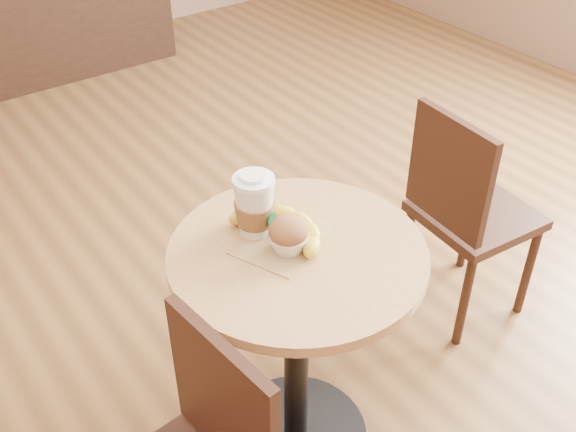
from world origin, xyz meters
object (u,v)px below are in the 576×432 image
object	(u,v)px
muffin	(288,235)
cafe_table	(297,319)
banana	(283,228)
chair_right	(465,209)
coffee_cup	(255,207)

from	to	relation	value
muffin	cafe_table	bearing A→B (deg)	-32.56
cafe_table	muffin	xyz separation A→B (m)	(-0.02, 0.01, 0.29)
cafe_table	banana	distance (m)	0.27
chair_right	muffin	world-z (taller)	muffin
coffee_cup	cafe_table	bearing A→B (deg)	-92.23
cafe_table	banana	world-z (taller)	banana
cafe_table	banana	size ratio (longest dim) A/B	2.66
banana	muffin	bearing A→B (deg)	-126.42
muffin	chair_right	bearing A→B (deg)	7.68
chair_right	banana	bearing A→B (deg)	98.69
cafe_table	banana	bearing A→B (deg)	85.58
chair_right	muffin	bearing A→B (deg)	102.50
cafe_table	muffin	world-z (taller)	muffin
muffin	coffee_cup	bearing A→B (deg)	102.68
cafe_table	muffin	size ratio (longest dim) A/B	7.43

